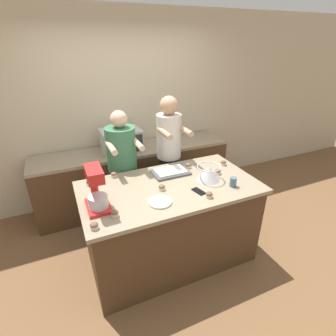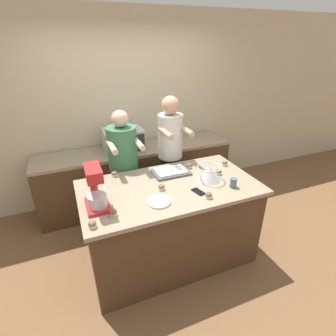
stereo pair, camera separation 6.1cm
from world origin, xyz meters
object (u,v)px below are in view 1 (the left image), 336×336
(microwave_oven, at_px, (121,140))
(cupcake_0, at_px, (114,175))
(baking_tray, at_px, (170,172))
(drinking_glass, at_px, (233,182))
(cupcake_5, at_px, (115,213))
(cupcake_3, at_px, (209,195))
(cupcake_6, at_px, (188,166))
(cupcake_8, at_px, (218,172))
(cupcake_7, at_px, (94,226))
(mixing_bowl, at_px, (208,173))
(cell_phone, at_px, (199,191))
(cupcake_2, at_px, (162,187))
(person_left, at_px, (123,173))
(cupcake_4, at_px, (89,183))
(small_plate, at_px, (160,202))
(person_right, at_px, (169,159))
(stand_mixer, at_px, (96,191))
(cupcake_1, at_px, (223,163))

(microwave_oven, height_order, cupcake_0, microwave_oven)
(baking_tray, distance_m, drinking_glass, 0.70)
(cupcake_5, bearing_deg, cupcake_3, -4.50)
(baking_tray, distance_m, cupcake_3, 0.62)
(cupcake_6, xyz_separation_m, cupcake_8, (0.23, -0.27, 0.00))
(cupcake_3, xyz_separation_m, cupcake_7, (-1.07, -0.02, 0.00))
(mixing_bowl, xyz_separation_m, cell_phone, (-0.22, -0.18, -0.08))
(cupcake_2, bearing_deg, baking_tray, 52.34)
(person_left, xyz_separation_m, cupcake_7, (-0.51, -1.06, 0.14))
(cupcake_0, distance_m, cupcake_5, 0.72)
(cupcake_4, bearing_deg, cupcake_6, -2.78)
(person_left, bearing_deg, cupcake_2, -74.21)
(cupcake_3, distance_m, cupcake_6, 0.66)
(mixing_bowl, bearing_deg, microwave_oven, 114.48)
(small_plate, distance_m, cupcake_6, 0.79)
(drinking_glass, bearing_deg, person_right, 106.96)
(cupcake_3, bearing_deg, cupcake_5, 175.50)
(drinking_glass, relative_size, cupcake_6, 1.52)
(small_plate, relative_size, cupcake_8, 3.41)
(mixing_bowl, distance_m, small_plate, 0.67)
(small_plate, bearing_deg, cupcake_6, 43.14)
(microwave_oven, distance_m, cupcake_5, 1.62)
(cupcake_0, relative_size, cupcake_5, 1.00)
(cupcake_5, bearing_deg, cupcake_2, 24.21)
(cupcake_4, bearing_deg, stand_mixer, -89.00)
(cupcake_7, bearing_deg, cupcake_6, 29.43)
(cupcake_0, distance_m, cupcake_6, 0.85)
(person_right, relative_size, cupcake_1, 26.43)
(cupcake_4, distance_m, cupcake_5, 0.64)
(person_right, distance_m, small_plate, 1.06)
(person_right, height_order, microwave_oven, person_right)
(person_right, distance_m, cell_phone, 0.91)
(cupcake_8, bearing_deg, cupcake_5, -166.06)
(cupcake_8, bearing_deg, cupcake_7, -164.23)
(baking_tray, relative_size, small_plate, 1.82)
(cell_phone, relative_size, small_plate, 0.71)
(cupcake_4, relative_size, cupcake_8, 1.00)
(small_plate, bearing_deg, cupcake_4, 132.12)
(cupcake_1, bearing_deg, small_plate, -156.33)
(cupcake_5, bearing_deg, cupcake_7, -153.02)
(cupcake_1, bearing_deg, baking_tray, 174.71)
(person_left, bearing_deg, stand_mixer, -118.87)
(stand_mixer, distance_m, mixing_bowl, 1.17)
(small_plate, xyz_separation_m, cupcake_7, (-0.61, -0.13, 0.02))
(person_left, distance_m, microwave_oven, 0.63)
(baking_tray, bearing_deg, cupcake_2, -127.66)
(cupcake_5, distance_m, cupcake_7, 0.21)
(person_left, bearing_deg, microwave_oven, 76.13)
(cell_phone, xyz_separation_m, small_plate, (-0.42, -0.02, 0.00))
(cupcake_4, xyz_separation_m, cupcake_8, (1.34, -0.32, 0.00))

